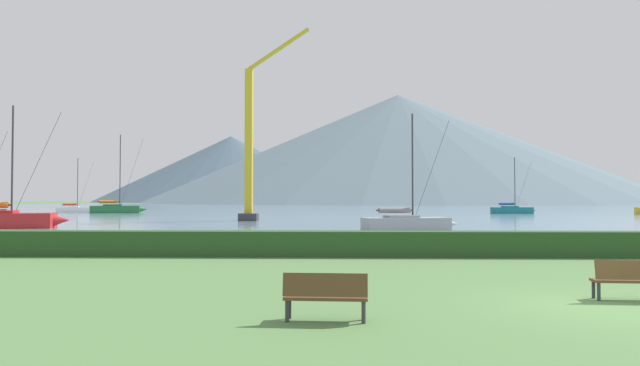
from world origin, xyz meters
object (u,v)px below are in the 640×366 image
object	(u,v)px
sailboat_slip_7	(513,210)
dock_crane	(251,151)
park_bench_under_tree	(325,294)
sailboat_slip_0	(75,209)
sailboat_slip_9	(116,208)
sailboat_slip_2	(407,223)
sailboat_slip_3	(4,219)
park_bench_near_path	(627,278)

from	to	relation	value
sailboat_slip_7	dock_crane	size ratio (longest dim) A/B	0.43
park_bench_under_tree	sailboat_slip_0	bearing A→B (deg)	120.30
sailboat_slip_0	sailboat_slip_9	xyz separation A→B (m)	(9.38, -5.12, 0.21)
sailboat_slip_0	sailboat_slip_2	xyz separation A→B (m)	(51.38, -58.09, 0.04)
sailboat_slip_3	park_bench_near_path	xyz separation A→B (m)	(33.64, -32.25, -0.21)
sailboat_slip_2	sailboat_slip_9	distance (m)	67.60
park_bench_near_path	sailboat_slip_3	bearing A→B (deg)	140.19
park_bench_under_tree	park_bench_near_path	bearing A→B (deg)	22.79
sailboat_slip_7	dock_crane	bearing A→B (deg)	-151.46
dock_crane	park_bench_under_tree	bearing A→B (deg)	-80.01
dock_crane	sailboat_slip_2	bearing A→B (deg)	-53.66
sailboat_slip_7	dock_crane	xyz separation A→B (m)	(-37.96, -31.98, 6.91)
sailboat_slip_9	sailboat_slip_2	bearing A→B (deg)	-67.16
sailboat_slip_9	park_bench_near_path	bearing A→B (deg)	-77.56
sailboat_slip_2	dock_crane	bearing A→B (deg)	111.23
sailboat_slip_2	sailboat_slip_7	xyz separation A→B (m)	(23.50, 51.64, 0.02)
sailboat_slip_9	park_bench_under_tree	bearing A→B (deg)	-82.16
sailboat_slip_7	sailboat_slip_9	size ratio (longest dim) A/B	0.69
sailboat_slip_9	dock_crane	xyz separation A→B (m)	(27.54, -33.31, 6.77)
dock_crane	sailboat_slip_9	bearing A→B (deg)	129.58
sailboat_slip_9	sailboat_slip_7	bearing A→B (deg)	-16.73
sailboat_slip_7	park_bench_near_path	bearing A→B (deg)	-116.84
sailboat_slip_3	park_bench_under_tree	xyz separation A→B (m)	(26.63, -34.75, -0.20)
sailboat_slip_2	sailboat_slip_7	size ratio (longest dim) A/B	0.95
park_bench_under_tree	dock_crane	xyz separation A→B (m)	(-8.98, 51.01, 7.00)
sailboat_slip_2	park_bench_under_tree	size ratio (longest dim) A/B	5.26
sailboat_slip_2	park_bench_near_path	distance (m)	28.89
sailboat_slip_2	sailboat_slip_3	bearing A→B (deg)	158.83
sailboat_slip_0	dock_crane	world-z (taller)	dock_crane
sailboat_slip_9	park_bench_under_tree	world-z (taller)	sailboat_slip_9
sailboat_slip_0	sailboat_slip_2	world-z (taller)	sailboat_slip_0
sailboat_slip_9	dock_crane	bearing A→B (deg)	-65.99
sailboat_slip_7	sailboat_slip_0	bearing A→B (deg)	163.51
sailboat_slip_3	dock_crane	xyz separation A→B (m)	(17.65, 16.26, 6.80)
sailboat_slip_2	dock_crane	world-z (taller)	dock_crane
sailboat_slip_3	sailboat_slip_7	distance (m)	73.62
sailboat_slip_2	park_bench_under_tree	world-z (taller)	sailboat_slip_2
sailboat_slip_3	dock_crane	world-z (taller)	dock_crane
park_bench_near_path	sailboat_slip_7	bearing A→B (deg)	78.71
sailboat_slip_2	dock_crane	size ratio (longest dim) A/B	0.41
sailboat_slip_9	park_bench_near_path	world-z (taller)	sailboat_slip_9
sailboat_slip_0	dock_crane	distance (m)	53.74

